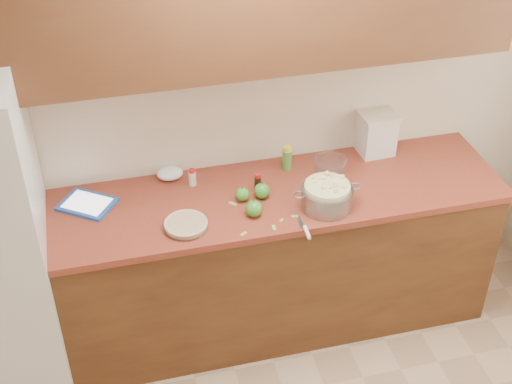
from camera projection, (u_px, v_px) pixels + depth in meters
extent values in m
plane|color=beige|center=(244.00, 102.00, 3.78)|extent=(3.60, 0.00, 3.60)
cube|color=brown|center=(259.00, 263.00, 4.03)|extent=(2.60, 0.65, 0.88)
cube|color=#963E29|center=(259.00, 198.00, 3.76)|extent=(2.64, 0.68, 0.04)
cylinder|color=silver|center=(186.00, 225.00, 3.52)|extent=(0.23, 0.23, 0.03)
cylinder|color=#D2AD84|center=(186.00, 225.00, 3.52)|extent=(0.20, 0.20, 0.03)
torus|color=#D2AD84|center=(186.00, 223.00, 3.51)|extent=(0.22, 0.22, 0.02)
cylinder|color=gray|center=(327.00, 197.00, 3.64)|extent=(0.27, 0.27, 0.11)
torus|color=gray|center=(299.00, 195.00, 3.58)|extent=(0.06, 0.06, 0.01)
torus|color=gray|center=(355.00, 186.00, 3.64)|extent=(0.06, 0.06, 0.01)
cylinder|color=beige|center=(327.00, 195.00, 3.63)|extent=(0.23, 0.23, 0.12)
cube|color=silver|center=(375.00, 134.00, 4.03)|extent=(0.20, 0.20, 0.23)
cube|color=beige|center=(378.00, 114.00, 3.96)|extent=(0.21, 0.21, 0.02)
cube|color=#214DA1|center=(87.00, 204.00, 3.67)|extent=(0.33, 0.32, 0.02)
cube|color=white|center=(87.00, 203.00, 3.66)|extent=(0.27, 0.26, 0.00)
cube|color=gray|center=(300.00, 221.00, 3.56)|extent=(0.02, 0.11, 0.00)
cylinder|color=white|center=(307.00, 232.00, 3.48)|extent=(0.02, 0.10, 0.02)
cylinder|color=#4C8C38|center=(287.00, 160.00, 3.91)|extent=(0.05, 0.05, 0.12)
cylinder|color=yellow|center=(287.00, 149.00, 3.87)|extent=(0.05, 0.05, 0.02)
cylinder|color=beige|center=(192.00, 178.00, 3.80)|extent=(0.04, 0.04, 0.08)
cylinder|color=red|center=(192.00, 171.00, 3.77)|extent=(0.03, 0.03, 0.02)
cylinder|color=black|center=(258.00, 184.00, 3.76)|extent=(0.04, 0.04, 0.09)
cylinder|color=red|center=(258.00, 175.00, 3.73)|extent=(0.03, 0.03, 0.02)
cylinder|color=silver|center=(330.00, 165.00, 3.92)|extent=(0.17, 0.17, 0.06)
torus|color=silver|center=(331.00, 160.00, 3.90)|extent=(0.18, 0.18, 0.01)
ellipsoid|color=white|center=(170.00, 173.00, 3.86)|extent=(0.16, 0.14, 0.06)
sphere|color=#3B8C26|center=(243.00, 194.00, 3.69)|extent=(0.07, 0.07, 0.07)
cylinder|color=#3F2D19|center=(242.00, 188.00, 3.66)|extent=(0.01, 0.01, 0.01)
sphere|color=#3B8C26|center=(262.00, 191.00, 3.71)|extent=(0.08, 0.08, 0.08)
cylinder|color=#3F2D19|center=(262.00, 183.00, 3.68)|extent=(0.01, 0.01, 0.01)
sphere|color=#3B8C26|center=(254.00, 209.00, 3.58)|extent=(0.09, 0.09, 0.09)
cylinder|color=#3F2D19|center=(254.00, 201.00, 3.55)|extent=(0.01, 0.01, 0.01)
cube|color=#88B859|center=(274.00, 228.00, 3.53)|extent=(0.02, 0.04, 0.00)
cube|color=#88B859|center=(295.00, 216.00, 3.60)|extent=(0.04, 0.02, 0.00)
cube|color=#88B859|center=(244.00, 234.00, 3.49)|extent=(0.04, 0.03, 0.00)
cube|color=#88B859|center=(281.00, 220.00, 3.57)|extent=(0.03, 0.03, 0.00)
cube|color=#88B859|center=(233.00, 204.00, 3.68)|extent=(0.04, 0.04, 0.00)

